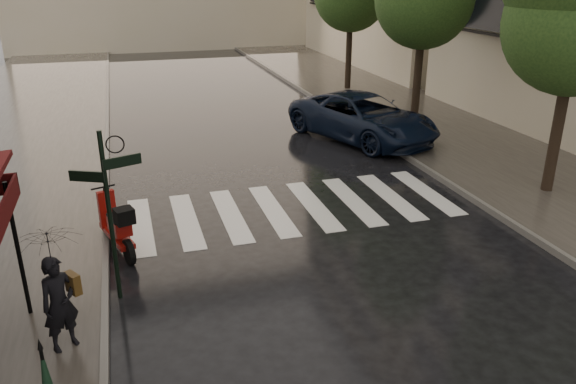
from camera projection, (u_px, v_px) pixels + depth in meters
sidewalk_near at (3, 159)px, 17.21m from camera, size 6.00×60.00×0.12m
sidewalk_far at (431, 124)px, 21.10m from camera, size 5.50×60.00×0.12m
curb_near at (107, 150)px, 18.01m from camera, size 0.12×60.00×0.16m
curb_far at (363, 129)px, 20.36m from camera, size 0.12×60.00×0.16m
crosswalk at (293, 207)px, 13.86m from camera, size 7.85×3.20×0.01m
signpost at (109, 204)px, 9.41m from camera, size 1.17×0.29×3.10m
pedestrian_with_umbrella at (51, 254)px, 8.01m from camera, size 1.25×1.26×2.38m
scooter at (117, 227)px, 11.49m from camera, size 0.85×1.84×1.24m
parked_car at (363, 117)px, 19.14m from camera, size 4.41×6.11×1.54m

